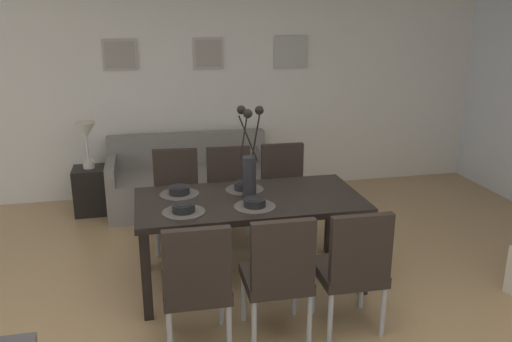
# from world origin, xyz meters

# --- Properties ---
(ground_plane) EXTENTS (9.00, 9.00, 0.00)m
(ground_plane) POSITION_xyz_m (0.00, 0.00, 0.00)
(ground_plane) COLOR tan
(back_wall_panel) EXTENTS (9.00, 0.10, 2.60)m
(back_wall_panel) POSITION_xyz_m (0.00, 3.25, 1.30)
(back_wall_panel) COLOR white
(back_wall_panel) RESTS_ON ground
(dining_table) EXTENTS (1.80, 0.90, 0.74)m
(dining_table) POSITION_xyz_m (0.16, 0.82, 0.66)
(dining_table) COLOR black
(dining_table) RESTS_ON ground
(dining_chair_near_left) EXTENTS (0.45, 0.45, 0.92)m
(dining_chair_near_left) POSITION_xyz_m (-0.36, -0.02, 0.51)
(dining_chair_near_left) COLOR black
(dining_chair_near_left) RESTS_ON ground
(dining_chair_near_right) EXTENTS (0.47, 0.47, 0.92)m
(dining_chair_near_right) POSITION_xyz_m (-0.36, 1.69, 0.51)
(dining_chair_near_right) COLOR black
(dining_chair_near_right) RESTS_ON ground
(dining_chair_far_left) EXTENTS (0.45, 0.45, 0.92)m
(dining_chair_far_left) POSITION_xyz_m (0.19, -0.01, 0.51)
(dining_chair_far_left) COLOR black
(dining_chair_far_left) RESTS_ON ground
(dining_chair_far_right) EXTENTS (0.45, 0.45, 0.92)m
(dining_chair_far_right) POSITION_xyz_m (0.15, 1.66, 0.51)
(dining_chair_far_right) COLOR black
(dining_chair_far_right) RESTS_ON ground
(dining_chair_mid_left) EXTENTS (0.45, 0.45, 0.92)m
(dining_chair_mid_left) POSITION_xyz_m (0.71, -0.02, 0.51)
(dining_chair_mid_left) COLOR black
(dining_chair_mid_left) RESTS_ON ground
(dining_chair_mid_right) EXTENTS (0.45, 0.45, 0.92)m
(dining_chair_mid_right) POSITION_xyz_m (0.69, 1.67, 0.51)
(dining_chair_mid_right) COLOR black
(dining_chair_mid_right) RESTS_ON ground
(centerpiece_vase) EXTENTS (0.21, 0.23, 0.73)m
(centerpiece_vase) POSITION_xyz_m (0.16, 0.82, 1.02)
(centerpiece_vase) COLOR #232326
(centerpiece_vase) RESTS_ON dining_table
(placemat_near_left) EXTENTS (0.32, 0.32, 0.01)m
(placemat_near_left) POSITION_xyz_m (-0.38, 0.62, 0.74)
(placemat_near_left) COLOR #4C4742
(placemat_near_left) RESTS_ON dining_table
(bowl_near_left) EXTENTS (0.17, 0.17, 0.07)m
(bowl_near_left) POSITION_xyz_m (-0.38, 0.62, 0.78)
(bowl_near_left) COLOR black
(bowl_near_left) RESTS_ON dining_table
(placemat_near_right) EXTENTS (0.32, 0.32, 0.01)m
(placemat_near_right) POSITION_xyz_m (-0.38, 1.02, 0.74)
(placemat_near_right) COLOR #4C4742
(placemat_near_right) RESTS_ON dining_table
(bowl_near_right) EXTENTS (0.17, 0.17, 0.07)m
(bowl_near_right) POSITION_xyz_m (-0.38, 1.02, 0.78)
(bowl_near_right) COLOR black
(bowl_near_right) RESTS_ON dining_table
(placemat_far_left) EXTENTS (0.32, 0.32, 0.01)m
(placemat_far_left) POSITION_xyz_m (0.16, 0.62, 0.74)
(placemat_far_left) COLOR #4C4742
(placemat_far_left) RESTS_ON dining_table
(bowl_far_left) EXTENTS (0.17, 0.17, 0.07)m
(bowl_far_left) POSITION_xyz_m (0.16, 0.62, 0.78)
(bowl_far_left) COLOR black
(bowl_far_left) RESTS_ON dining_table
(placemat_far_right) EXTENTS (0.32, 0.32, 0.01)m
(placemat_far_right) POSITION_xyz_m (0.16, 1.02, 0.74)
(placemat_far_right) COLOR #4C4742
(placemat_far_right) RESTS_ON dining_table
(bowl_far_right) EXTENTS (0.17, 0.17, 0.07)m
(bowl_far_right) POSITION_xyz_m (0.16, 1.02, 0.78)
(bowl_far_right) COLOR black
(bowl_far_right) RESTS_ON dining_table
(sofa) EXTENTS (1.83, 0.84, 0.80)m
(sofa) POSITION_xyz_m (-0.14, 2.70, 0.28)
(sofa) COLOR gray
(sofa) RESTS_ON ground
(side_table) EXTENTS (0.36, 0.36, 0.52)m
(side_table) POSITION_xyz_m (-1.24, 2.73, 0.26)
(side_table) COLOR black
(side_table) RESTS_ON ground
(table_lamp) EXTENTS (0.22, 0.22, 0.51)m
(table_lamp) POSITION_xyz_m (-1.24, 2.73, 0.89)
(table_lamp) COLOR beige
(table_lamp) RESTS_ON side_table
(framed_picture_left) EXTENTS (0.38, 0.03, 0.35)m
(framed_picture_left) POSITION_xyz_m (-0.84, 3.18, 1.69)
(framed_picture_left) COLOR #B2ADA3
(framed_picture_center) EXTENTS (0.35, 0.03, 0.36)m
(framed_picture_center) POSITION_xyz_m (0.16, 3.18, 1.69)
(framed_picture_center) COLOR #B2ADA3
(framed_picture_right) EXTENTS (0.42, 0.03, 0.39)m
(framed_picture_right) POSITION_xyz_m (1.16, 3.18, 1.69)
(framed_picture_right) COLOR #B2ADA3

